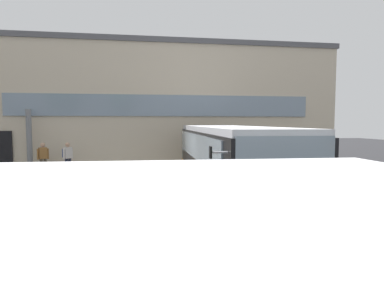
{
  "coord_description": "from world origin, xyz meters",
  "views": [
    {
      "loc": [
        -1.06,
        -14.88,
        2.87
      ],
      "look_at": [
        1.67,
        0.73,
        1.5
      ],
      "focal_mm": 34.2,
      "sensor_mm": 36.0,
      "label": 1
    }
  ],
  "objects": [
    {
      "name": "ground_plane",
      "position": [
        0.0,
        0.0,
        -0.01
      ],
      "size": [
        80.0,
        90.0,
        0.02
      ],
      "primitive_type": "cube",
      "color": "#232326",
      "rests_on": "ground"
    },
    {
      "name": "bay_paint_stripes",
      "position": [
        2.0,
        -4.2,
        0.0
      ],
      "size": [
        4.4,
        3.96,
        0.01
      ],
      "color": "silver",
      "rests_on": "ground"
    },
    {
      "name": "entry_support_column",
      "position": [
        -6.17,
        5.4,
        1.84
      ],
      "size": [
        0.28,
        0.28,
        3.38
      ],
      "primitive_type": "cylinder",
      "color": "slate",
      "rests_on": "boarding_curb"
    },
    {
      "name": "bus_main_foreground",
      "position": [
        2.78,
        -1.29,
        1.34
      ],
      "size": [
        3.62,
        12.29,
        2.7
      ],
      "color": "black",
      "rests_on": "ground"
    },
    {
      "name": "terminal_building",
      "position": [
        -0.7,
        11.65,
        3.81
      ],
      "size": [
        24.95,
        13.8,
        7.63
      ],
      "color": "beige",
      "rests_on": "ground"
    },
    {
      "name": "passenger_near_column",
      "position": [
        -5.37,
        4.72,
        1.08
      ],
      "size": [
        0.53,
        0.37,
        1.68
      ],
      "color": "#4C4233",
      "rests_on": "boarding_curb"
    },
    {
      "name": "passenger_by_doorway",
      "position": [
        -4.16,
        4.7,
        1.11
      ],
      "size": [
        0.51,
        0.51,
        1.68
      ],
      "color": "#1E2338",
      "rests_on": "boarding_curb"
    },
    {
      "name": "boarding_curb",
      "position": [
        0.0,
        4.8,
        0.07
      ],
      "size": [
        27.15,
        2.0,
        0.15
      ],
      "primitive_type": "cube",
      "color": "#9E9B93",
      "rests_on": "ground"
    }
  ]
}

